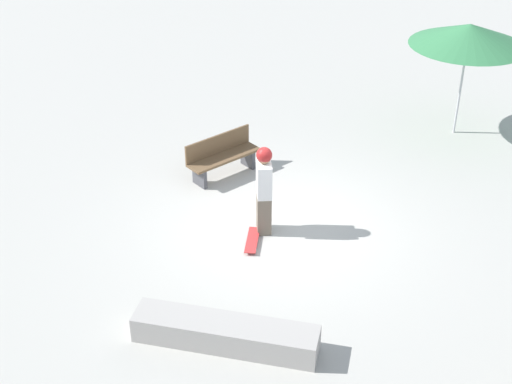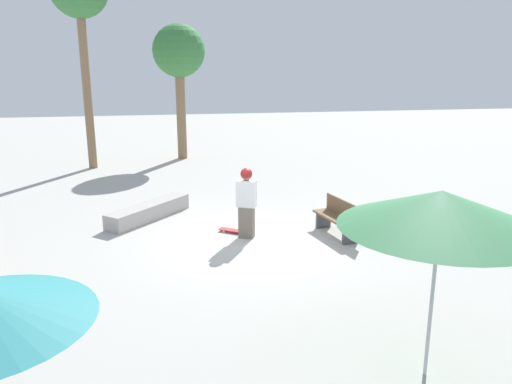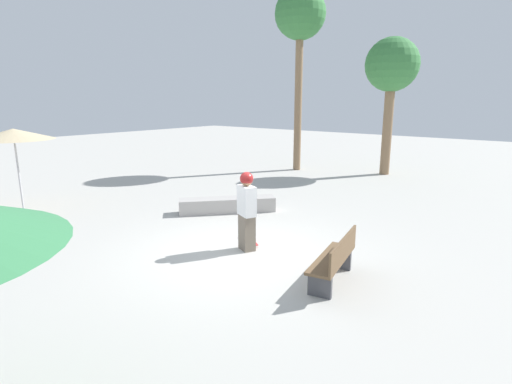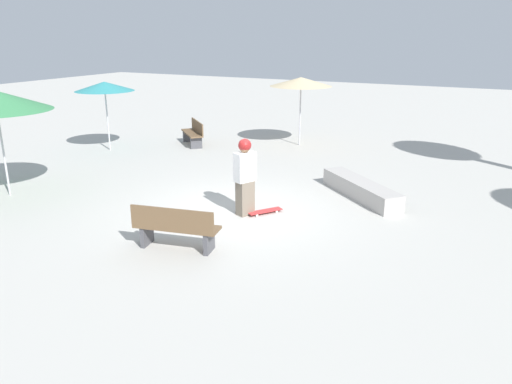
{
  "view_description": "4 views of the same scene",
  "coord_description": "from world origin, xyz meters",
  "px_view_note": "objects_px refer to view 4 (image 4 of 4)",
  "views": [
    {
      "loc": [
        5.53,
        9.34,
        7.29
      ],
      "look_at": [
        0.46,
        -0.07,
        0.84
      ],
      "focal_mm": 50.0,
      "sensor_mm": 36.0,
      "label": 1
    },
    {
      "loc": [
        -10.84,
        1.81,
        4.06
      ],
      "look_at": [
        0.59,
        -0.32,
        1.04
      ],
      "focal_mm": 35.0,
      "sensor_mm": 36.0,
      "label": 2
    },
    {
      "loc": [
        -5.89,
        -5.23,
        3.15
      ],
      "look_at": [
        0.29,
        -0.31,
        1.31
      ],
      "focal_mm": 28.0,
      "sensor_mm": 36.0,
      "label": 3
    },
    {
      "loc": [
        5.23,
        -9.1,
        3.84
      ],
      "look_at": [
        0.88,
        -0.62,
        0.77
      ],
      "focal_mm": 35.0,
      "sensor_mm": 36.0,
      "label": 4
    }
  ],
  "objects_px": {
    "bench_far": "(194,133)",
    "shade_umbrella_tan": "(301,82)",
    "bench_near": "(176,228)",
    "concrete_ledge": "(361,189)",
    "shade_umbrella_teal": "(104,86)",
    "skater_main": "(245,174)",
    "skateboard": "(265,211)"
  },
  "relations": [
    {
      "from": "bench_far",
      "to": "skateboard",
      "type": "bearing_deg",
      "value": 179.04
    },
    {
      "from": "bench_near",
      "to": "shade_umbrella_tan",
      "type": "relative_size",
      "value": 0.7
    },
    {
      "from": "concrete_ledge",
      "to": "bench_near",
      "type": "xyz_separation_m",
      "value": [
        -2.17,
        -4.54,
        0.22
      ]
    },
    {
      "from": "skater_main",
      "to": "skateboard",
      "type": "height_order",
      "value": "skater_main"
    },
    {
      "from": "skater_main",
      "to": "concrete_ledge",
      "type": "height_order",
      "value": "skater_main"
    },
    {
      "from": "skateboard",
      "to": "shade_umbrella_tan",
      "type": "xyz_separation_m",
      "value": [
        -2.02,
        6.87,
        2.14
      ]
    },
    {
      "from": "shade_umbrella_tan",
      "to": "concrete_ledge",
      "type": "bearing_deg",
      "value": -53.24
    },
    {
      "from": "shade_umbrella_teal",
      "to": "skateboard",
      "type": "bearing_deg",
      "value": -23.19
    },
    {
      "from": "bench_near",
      "to": "bench_far",
      "type": "relative_size",
      "value": 1.13
    },
    {
      "from": "concrete_ledge",
      "to": "bench_near",
      "type": "distance_m",
      "value": 5.04
    },
    {
      "from": "skater_main",
      "to": "bench_near",
      "type": "relative_size",
      "value": 1.02
    },
    {
      "from": "bench_far",
      "to": "shade_umbrella_teal",
      "type": "distance_m",
      "value": 3.34
    },
    {
      "from": "concrete_ledge",
      "to": "bench_near",
      "type": "bearing_deg",
      "value": -115.57
    },
    {
      "from": "concrete_ledge",
      "to": "bench_far",
      "type": "relative_size",
      "value": 1.63
    },
    {
      "from": "shade_umbrella_teal",
      "to": "bench_near",
      "type": "bearing_deg",
      "value": -39.56
    },
    {
      "from": "bench_far",
      "to": "bench_near",
      "type": "bearing_deg",
      "value": 164.89
    },
    {
      "from": "concrete_ledge",
      "to": "bench_near",
      "type": "height_order",
      "value": "bench_near"
    },
    {
      "from": "bench_near",
      "to": "shade_umbrella_teal",
      "type": "bearing_deg",
      "value": 128.9
    },
    {
      "from": "shade_umbrella_tan",
      "to": "shade_umbrella_teal",
      "type": "bearing_deg",
      "value": -145.88
    },
    {
      "from": "skateboard",
      "to": "bench_far",
      "type": "height_order",
      "value": "bench_far"
    },
    {
      "from": "bench_near",
      "to": "skateboard",
      "type": "bearing_deg",
      "value": 64.37
    },
    {
      "from": "skateboard",
      "to": "bench_far",
      "type": "xyz_separation_m",
      "value": [
        -5.35,
        5.17,
        0.37
      ]
    },
    {
      "from": "bench_far",
      "to": "shade_umbrella_teal",
      "type": "height_order",
      "value": "shade_umbrella_teal"
    },
    {
      "from": "concrete_ledge",
      "to": "shade_umbrella_teal",
      "type": "distance_m",
      "value": 9.27
    },
    {
      "from": "bench_near",
      "to": "shade_umbrella_tan",
      "type": "bearing_deg",
      "value": 87.02
    },
    {
      "from": "skateboard",
      "to": "bench_far",
      "type": "bearing_deg",
      "value": 80.66
    },
    {
      "from": "skater_main",
      "to": "skateboard",
      "type": "bearing_deg",
      "value": -32.21
    },
    {
      "from": "skateboard",
      "to": "shade_umbrella_tan",
      "type": "distance_m",
      "value": 7.47
    },
    {
      "from": "bench_near",
      "to": "shade_umbrella_teal",
      "type": "height_order",
      "value": "shade_umbrella_teal"
    },
    {
      "from": "skateboard",
      "to": "bench_near",
      "type": "xyz_separation_m",
      "value": [
        -0.62,
        -2.45,
        0.37
      ]
    },
    {
      "from": "bench_far",
      "to": "shade_umbrella_tan",
      "type": "height_order",
      "value": "shade_umbrella_tan"
    },
    {
      "from": "concrete_ledge",
      "to": "bench_far",
      "type": "xyz_separation_m",
      "value": [
        -6.91,
        3.08,
        0.22
      ]
    }
  ]
}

